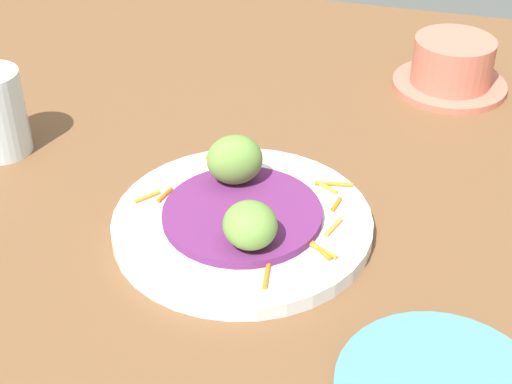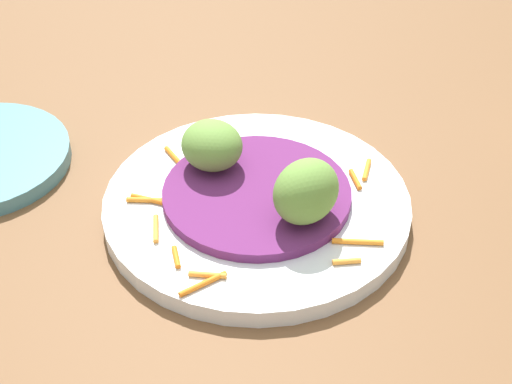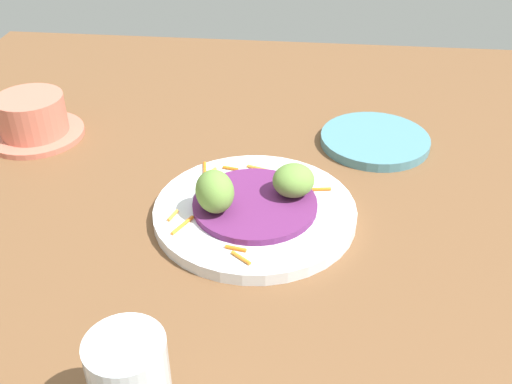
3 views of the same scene
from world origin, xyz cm
name	(u,v)px [view 2 (image 2 of 3)]	position (x,y,z in cm)	size (l,w,h in cm)	color
table_surface	(224,250)	(0.00, 0.00, 1.00)	(110.00, 110.00, 2.00)	brown
main_plate	(257,205)	(-3.51, -1.99, 2.72)	(23.48, 23.48, 1.44)	silver
cabbage_bed	(257,194)	(-3.51, -1.99, 3.84)	(14.36, 14.36, 0.80)	#60235B
carrot_garnish	(238,221)	(-1.14, 0.10, 3.64)	(19.63, 18.22, 0.40)	orange
guac_scoop_left	(306,191)	(-5.46, 2.26, 6.62)	(4.24, 5.23, 4.75)	olive
guac_scoop_center	(212,145)	(-1.56, -6.24, 6.14)	(4.58, 4.89, 3.80)	olive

